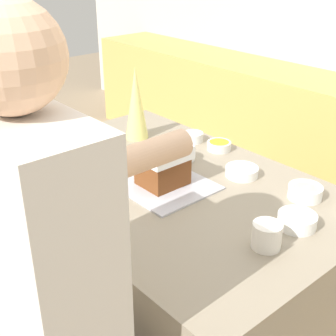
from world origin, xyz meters
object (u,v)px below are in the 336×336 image
Objects in this scene: gingerbread_house at (163,164)px; candy_bowl_far_right at (242,171)px; candy_bowl_behind_tray at (297,220)px; mug at (267,236)px; candy_bowl_far_left at (193,137)px; candy_bowl_near_tray_right at (184,154)px; decorative_tree at (136,103)px; candy_bowl_front_corner at (219,145)px; baking_tray at (163,184)px; candy_bowl_center_rear at (305,191)px.

gingerbread_house is 0.34m from candy_bowl_far_right.
mug is at bearing -88.05° from candy_bowl_behind_tray.
candy_bowl_far_left is 1.03× the size of mug.
candy_bowl_near_tray_right is at bearing -164.75° from candy_bowl_far_right.
decorative_tree is 2.60× the size of candy_bowl_far_right.
decorative_tree is 0.63m from candy_bowl_far_right.
candy_bowl_near_tray_right is at bearing 159.05° from mug.
decorative_tree is at bearing 153.75° from gingerbread_house.
candy_bowl_far_left is 0.15m from candy_bowl_front_corner.
candy_bowl_behind_tray is at bearing 15.83° from baking_tray.
candy_bowl_near_tray_right is 0.20m from candy_bowl_front_corner.
candy_bowl_far_right is at bearing -171.78° from candy_bowl_center_rear.
decorative_tree is at bearing -141.94° from candy_bowl_far_left.
candy_bowl_far_right is 1.22× the size of candy_bowl_front_corner.
candy_bowl_far_left reaches higher than candy_bowl_front_corner.
decorative_tree is 3.72× the size of mug.
candy_bowl_front_corner reaches higher than baking_tray.
candy_bowl_near_tray_right is (-0.12, 0.22, -0.06)m from gingerbread_house.
candy_bowl_near_tray_right is at bearing 118.14° from gingerbread_house.
candy_bowl_far_right is at bearing 63.24° from baking_tray.
candy_bowl_center_rear is at bearing 6.85° from decorative_tree.
decorative_tree is at bearing 165.66° from mug.
candy_bowl_far_left is at bearing -172.33° from candy_bowl_front_corner.
mug is (0.37, -0.32, 0.02)m from candy_bowl_far_right.
mug is (0.52, -0.02, 0.04)m from baking_tray.
baking_tray is 0.54m from decorative_tree.
gingerbread_house reaches higher than candy_bowl_near_tray_right.
mug is at bearing -2.63° from gingerbread_house.
baking_tray is at bearing -164.17° from candy_bowl_behind_tray.
decorative_tree is at bearing 153.71° from baking_tray.
gingerbread_house is 0.47m from candy_bowl_far_left.
candy_bowl_behind_tray is 0.98× the size of candy_bowl_far_right.
gingerbread_house reaches higher than candy_bowl_front_corner.
mug is (0.77, -0.42, 0.02)m from candy_bowl_far_left.
candy_bowl_far_right is (0.61, 0.07, -0.15)m from decorative_tree.
gingerbread_house is at bearing -164.19° from candy_bowl_behind_tray.
gingerbread_house reaches higher than candy_bowl_behind_tray.
mug is (0.62, -0.44, 0.02)m from candy_bowl_front_corner.
candy_bowl_far_left is 1.02× the size of candy_bowl_near_tray_right.
gingerbread_house is 0.26m from candy_bowl_near_tray_right.
candy_bowl_near_tray_right reaches higher than candy_bowl_far_right.
candy_bowl_behind_tray is 1.36× the size of candy_bowl_far_left.
candy_bowl_far_right is 1.43× the size of mug.
candy_bowl_near_tray_right is (0.34, -0.01, -0.14)m from decorative_tree.
mug reaches higher than baking_tray.
candy_bowl_front_corner is at bearing 7.67° from candy_bowl_far_left.
baking_tray is 3.97× the size of mug.
gingerbread_house is at bearing 36.14° from baking_tray.
candy_bowl_behind_tray is at bearing -23.89° from candy_bowl_front_corner.
decorative_tree is at bearing 175.25° from candy_bowl_behind_tray.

